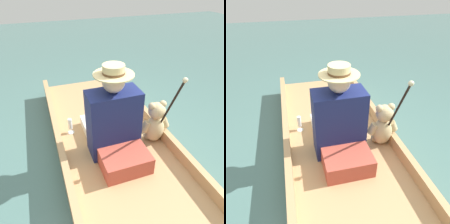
# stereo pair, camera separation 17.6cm
# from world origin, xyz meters

# --- Properties ---
(ground_plane) EXTENTS (16.00, 16.00, 0.00)m
(ground_plane) POSITION_xyz_m (0.00, 0.00, 0.00)
(ground_plane) COLOR #476B66
(punt_boat) EXTENTS (1.11, 3.38, 0.28)m
(punt_boat) POSITION_xyz_m (0.00, 0.00, 0.09)
(punt_boat) COLOR tan
(punt_boat) RESTS_ON ground_plane
(seat_cushion) EXTENTS (0.42, 0.30, 0.17)m
(seat_cushion) POSITION_xyz_m (-0.02, -0.23, 0.24)
(seat_cushion) COLOR #B24738
(seat_cushion) RESTS_ON punt_boat
(seated_person) EXTENTS (0.47, 0.71, 0.88)m
(seated_person) POSITION_xyz_m (-0.03, 0.10, 0.47)
(seated_person) COLOR white
(seated_person) RESTS_ON punt_boat
(teddy_bear) EXTENTS (0.33, 0.19, 0.47)m
(teddy_bear) POSITION_xyz_m (0.42, 0.04, 0.37)
(teddy_bear) COLOR tan
(teddy_bear) RESTS_ON punt_boat
(wine_glass) EXTENTS (0.07, 0.07, 0.18)m
(wine_glass) POSITION_xyz_m (-0.37, 0.45, 0.26)
(wine_glass) COLOR silver
(wine_glass) RESTS_ON punt_boat
(walking_cane) EXTENTS (0.04, 0.37, 0.82)m
(walking_cane) POSITION_xyz_m (0.46, -0.10, 0.63)
(walking_cane) COLOR black
(walking_cane) RESTS_ON punt_boat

